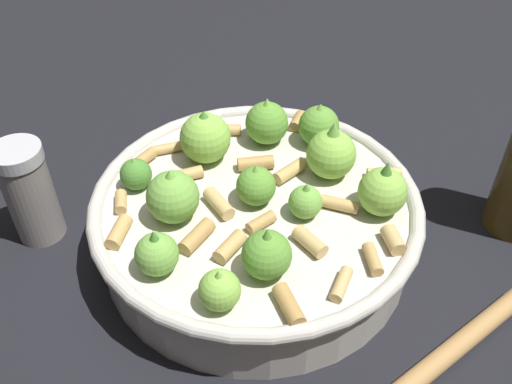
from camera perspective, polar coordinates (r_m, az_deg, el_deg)
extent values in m
plane|color=black|center=(0.52, 0.00, -5.42)|extent=(2.40, 2.40, 0.00)
cylinder|color=beige|center=(0.50, 0.00, -3.25)|extent=(0.27, 0.27, 0.06)
torus|color=beige|center=(0.48, 0.00, -0.89)|extent=(0.28, 0.28, 0.01)
sphere|color=#8CC64C|center=(0.51, -5.11, 5.50)|extent=(0.05, 0.05, 0.05)
cone|color=#4C8933|center=(0.50, -5.25, 7.46)|extent=(0.02, 0.02, 0.01)
sphere|color=#75B247|center=(0.45, -8.41, -0.50)|extent=(0.04, 0.04, 0.04)
cone|color=#75B247|center=(0.44, -8.67, 1.44)|extent=(0.02, 0.02, 0.01)
sphere|color=#609E38|center=(0.53, 1.10, 6.99)|extent=(0.04, 0.04, 0.04)
cone|color=#8CC64C|center=(0.52, 1.13, 8.77)|extent=(0.02, 0.02, 0.02)
sphere|color=#4C8933|center=(0.49, -12.06, 1.77)|extent=(0.03, 0.03, 0.03)
cone|color=#75B247|center=(0.49, -12.27, 2.95)|extent=(0.01, 0.01, 0.01)
sphere|color=#8CC64C|center=(0.47, 12.68, 0.03)|extent=(0.04, 0.04, 0.04)
cone|color=#4C8933|center=(0.45, 13.07, 2.02)|extent=(0.02, 0.02, 0.02)
sphere|color=#609E38|center=(0.41, 1.09, -6.37)|extent=(0.04, 0.04, 0.04)
cone|color=#609E38|center=(0.40, 1.13, -4.58)|extent=(0.01, 0.01, 0.01)
sphere|color=#75B247|center=(0.46, 5.02, -1.02)|extent=(0.03, 0.03, 0.03)
cone|color=#609E38|center=(0.45, 5.12, 0.28)|extent=(0.01, 0.01, 0.01)
sphere|color=#609E38|center=(0.53, 6.37, 6.65)|extent=(0.04, 0.04, 0.04)
cone|color=#75B247|center=(0.52, 6.52, 8.26)|extent=(0.02, 0.02, 0.01)
sphere|color=#8CC64C|center=(0.50, 7.61, 3.81)|extent=(0.04, 0.04, 0.04)
cone|color=#75B247|center=(0.48, 7.86, 6.00)|extent=(0.02, 0.02, 0.02)
sphere|color=#75B247|center=(0.42, -10.00, -6.23)|extent=(0.03, 0.03, 0.03)
cone|color=#4C8933|center=(0.41, -10.28, -4.62)|extent=(0.01, 0.01, 0.01)
sphere|color=#609E38|center=(0.47, -0.25, 0.61)|extent=(0.03, 0.03, 0.03)
cone|color=#75B247|center=(0.46, -0.25, 2.10)|extent=(0.01, 0.01, 0.01)
sphere|color=#8CC64C|center=(0.39, -3.70, -9.87)|extent=(0.03, 0.03, 0.03)
cone|color=#8CC64C|center=(0.38, -3.79, -8.51)|extent=(0.01, 0.01, 0.01)
cylinder|color=tan|center=(0.47, -3.79, -1.16)|extent=(0.03, 0.02, 0.01)
cylinder|color=tan|center=(0.43, -2.64, -5.55)|extent=(0.02, 0.03, 0.01)
cylinder|color=tan|center=(0.44, 5.50, -5.00)|extent=(0.03, 0.01, 0.01)
cylinder|color=tan|center=(0.45, 0.52, -3.09)|extent=(0.01, 0.02, 0.01)
cylinder|color=tan|center=(0.43, 11.72, -6.66)|extent=(0.03, 0.02, 0.01)
cylinder|color=tan|center=(0.55, -3.05, 6.31)|extent=(0.03, 0.03, 0.01)
cylinder|color=tan|center=(0.50, 3.46, 2.13)|extent=(0.01, 0.03, 0.01)
cylinder|color=tan|center=(0.41, 8.64, -9.22)|extent=(0.02, 0.03, 0.01)
cylinder|color=tan|center=(0.51, -0.04, 2.94)|extent=(0.03, 0.03, 0.01)
cylinder|color=tan|center=(0.53, -8.84, 4.40)|extent=(0.02, 0.03, 0.01)
cylinder|color=tan|center=(0.52, -11.56, 3.11)|extent=(0.02, 0.03, 0.01)
cylinder|color=tan|center=(0.48, -13.52, -0.98)|extent=(0.02, 0.02, 0.01)
cylinder|color=tan|center=(0.46, -13.71, -3.95)|extent=(0.03, 0.03, 0.01)
cylinder|color=tan|center=(0.51, 12.84, 1.89)|extent=(0.03, 0.03, 0.01)
cylinder|color=tan|center=(0.50, -7.32, 1.68)|extent=(0.02, 0.04, 0.01)
cylinder|color=tan|center=(0.44, -5.99, -4.48)|extent=(0.02, 0.04, 0.01)
cylinder|color=tan|center=(0.56, 4.25, 7.14)|extent=(0.02, 0.03, 0.01)
cylinder|color=tan|center=(0.47, 8.44, -1.24)|extent=(0.03, 0.03, 0.01)
cylinder|color=tan|center=(0.40, 3.33, -11.38)|extent=(0.03, 0.02, 0.01)
cylinder|color=tan|center=(0.45, 13.70, -4.72)|extent=(0.03, 0.02, 0.01)
cylinder|color=gray|center=(0.54, -21.77, -0.58)|extent=(0.04, 0.04, 0.09)
cylinder|color=silver|center=(0.51, -23.14, 3.51)|extent=(0.04, 0.04, 0.01)
cylinder|color=#B2844C|center=(0.46, 17.84, -16.10)|extent=(0.02, 0.21, 0.02)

